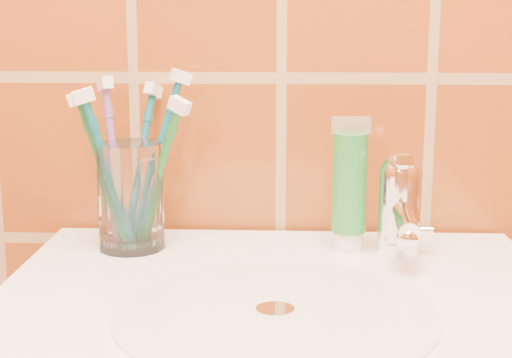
{
  "coord_description": "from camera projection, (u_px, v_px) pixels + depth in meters",
  "views": [
    {
      "loc": [
        0.01,
        0.23,
        1.12
      ],
      "look_at": [
        -0.03,
        1.08,
        0.94
      ],
      "focal_mm": 55.0,
      "sensor_mm": 36.0,
      "label": 1
    }
  ],
  "objects": [
    {
      "name": "toothbrush_0",
      "position": [
        109.0,
        173.0,
        0.88
      ],
      "size": [
        0.11,
        0.1,
        0.2
      ],
      "primitive_type": null,
      "rotation": [
        0.27,
        0.0,
        -1.23
      ],
      "color": "#0C5B66",
      "rests_on": "glass_tumbler"
    },
    {
      "name": "toothbrush_5",
      "position": [
        139.0,
        165.0,
        0.94
      ],
      "size": [
        0.11,
        0.17,
        0.21
      ],
      "primitive_type": null,
      "rotation": [
        0.41,
        0.0,
        2.78
      ],
      "color": "#0B5261",
      "rests_on": "glass_tumbler"
    },
    {
      "name": "toothbrush_4",
      "position": [
        105.0,
        173.0,
        0.89
      ],
      "size": [
        0.08,
        0.08,
        0.19
      ],
      "primitive_type": null,
      "rotation": [
        0.3,
        0.0,
        -1.53
      ],
      "color": "#1B6837",
      "rests_on": "glass_tumbler"
    },
    {
      "name": "toothbrush_2",
      "position": [
        114.0,
        164.0,
        0.91
      ],
      "size": [
        0.1,
        0.11,
        0.21
      ],
      "primitive_type": null,
      "rotation": [
        0.23,
        0.0,
        -2.57
      ],
      "color": "#7F4AA0",
      "rests_on": "glass_tumbler"
    },
    {
      "name": "faucet",
      "position": [
        400.0,
        202.0,
        0.87
      ],
      "size": [
        0.05,
        0.11,
        0.12
      ],
      "color": "white",
      "rests_on": "pedestal_sink"
    },
    {
      "name": "toothbrush_3",
      "position": [
        155.0,
        159.0,
        0.92
      ],
      "size": [
        0.14,
        0.12,
        0.22
      ],
      "primitive_type": null,
      "rotation": [
        0.33,
        0.0,
        1.97
      ],
      "color": "#0C5467",
      "rests_on": "glass_tumbler"
    },
    {
      "name": "toothbrush_1",
      "position": [
        158.0,
        176.0,
        0.89
      ],
      "size": [
        0.14,
        0.13,
        0.19
      ],
      "primitive_type": null,
      "rotation": [
        0.38,
        0.0,
        1.08
      ],
      "color": "#1B6727",
      "rests_on": "glass_tumbler"
    },
    {
      "name": "glass_tumbler",
      "position": [
        130.0,
        196.0,
        0.91
      ],
      "size": [
        0.08,
        0.08,
        0.12
      ],
      "primitive_type": "cylinder",
      "rotation": [
        0.0,
        0.0,
        -0.06
      ],
      "color": "white",
      "rests_on": "pedestal_sink"
    },
    {
      "name": "toothpaste_tube",
      "position": [
        349.0,
        189.0,
        0.9
      ],
      "size": [
        0.04,
        0.04,
        0.16
      ],
      "rotation": [
        0.0,
        0.0,
        0.03
      ],
      "color": "white",
      "rests_on": "pedestal_sink"
    }
  ]
}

